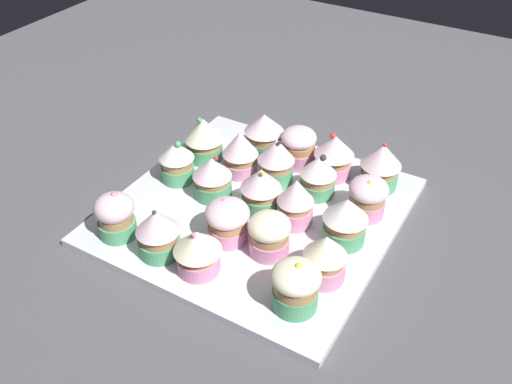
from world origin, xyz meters
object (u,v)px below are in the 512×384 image
(cupcake_2, at_px, (196,249))
(cupcake_16, at_px, (368,196))
(cupcake_6, at_px, (325,257))
(cupcake_15, at_px, (318,175))
(cupcake_12, at_px, (204,138))
(cupcake_1, at_px, (158,232))
(cupcake_7, at_px, (176,161))
(cupcake_9, at_px, (259,191))
(cupcake_20, at_px, (381,165))
(cupcake_0, at_px, (115,215))
(cupcake_11, at_px, (345,220))
(cupcake_8, at_px, (212,177))
(cupcake_4, at_px, (226,220))
(cupcake_18, at_px, (298,146))
(cupcake_10, at_px, (294,203))
(cupcake_3, at_px, (296,286))
(cupcake_19, at_px, (334,155))
(cupcake_13, at_px, (240,152))
(cupcake_17, at_px, (264,133))
(baking_tray, at_px, (256,211))
(cupcake_5, at_px, (269,234))
(cupcake_14, at_px, (276,160))

(cupcake_2, distance_m, cupcake_16, 0.27)
(cupcake_6, bearing_deg, cupcake_15, 118.12)
(cupcake_2, xyz_separation_m, cupcake_12, (-0.14, 0.22, 0.00))
(cupcake_6, bearing_deg, cupcake_1, -161.66)
(cupcake_7, bearing_deg, cupcake_6, -14.59)
(cupcake_9, xyz_separation_m, cupcake_20, (0.13, 0.15, 0.00))
(cupcake_0, height_order, cupcake_11, cupcake_11)
(cupcake_2, relative_size, cupcake_8, 0.97)
(cupcake_1, xyz_separation_m, cupcake_4, (0.06, 0.07, -0.00))
(cupcake_18, bearing_deg, cupcake_9, -86.52)
(cupcake_10, bearing_deg, cupcake_1, -131.47)
(cupcake_11, relative_size, cupcake_18, 1.10)
(cupcake_0, relative_size, cupcake_3, 1.02)
(cupcake_19, bearing_deg, cupcake_6, -68.62)
(cupcake_4, height_order, cupcake_20, cupcake_20)
(cupcake_9, bearing_deg, cupcake_13, 137.35)
(cupcake_3, bearing_deg, cupcake_12, 142.83)
(cupcake_11, bearing_deg, cupcake_3, -91.66)
(cupcake_17, bearing_deg, cupcake_7, -120.32)
(baking_tray, height_order, cupcake_16, cupcake_16)
(cupcake_3, height_order, cupcake_19, cupcake_19)
(cupcake_3, xyz_separation_m, cupcake_12, (-0.28, 0.21, 0.00))
(cupcake_3, height_order, cupcake_17, cupcake_17)
(cupcake_0, distance_m, cupcake_8, 0.16)
(cupcake_9, height_order, cupcake_19, cupcake_19)
(baking_tray, height_order, cupcake_20, cupcake_20)
(cupcake_5, relative_size, cupcake_16, 0.95)
(cupcake_8, relative_size, cupcake_16, 1.07)
(cupcake_14, xyz_separation_m, cupcake_15, (0.07, 0.00, -0.01))
(cupcake_15, relative_size, cupcake_16, 1.11)
(cupcake_2, height_order, cupcake_6, cupcake_6)
(cupcake_14, bearing_deg, cupcake_10, -47.02)
(cupcake_10, relative_size, cupcake_16, 1.16)
(cupcake_6, distance_m, cupcake_12, 0.33)
(baking_tray, distance_m, cupcake_17, 0.16)
(cupcake_2, distance_m, cupcake_14, 0.22)
(cupcake_16, bearing_deg, cupcake_10, -138.45)
(baking_tray, xyz_separation_m, cupcake_17, (-0.06, 0.14, 0.05))
(cupcake_2, relative_size, cupcake_18, 1.02)
(cupcake_16, height_order, cupcake_17, cupcake_17)
(cupcake_10, bearing_deg, cupcake_0, -144.28)
(cupcake_5, bearing_deg, cupcake_1, -148.93)
(cupcake_16, height_order, cupcake_18, same)
(baking_tray, height_order, cupcake_18, cupcake_18)
(cupcake_2, bearing_deg, cupcake_7, 134.07)
(cupcake_4, height_order, cupcake_14, cupcake_14)
(cupcake_4, height_order, cupcake_8, cupcake_8)
(cupcake_8, bearing_deg, cupcake_2, -63.73)
(cupcake_12, bearing_deg, cupcake_6, -27.50)
(baking_tray, xyz_separation_m, cupcake_10, (0.06, -0.00, 0.04))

